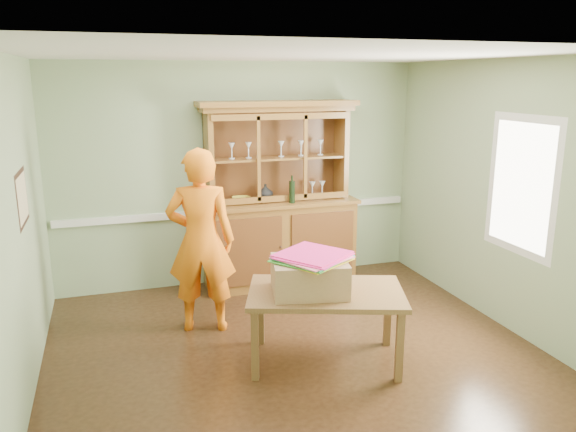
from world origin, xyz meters
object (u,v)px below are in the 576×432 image
object	(u,v)px
cardboard_box	(309,276)
person	(201,241)
china_hutch	(279,221)
dining_table	(326,299)

from	to	relation	value
cardboard_box	person	xyz separation A→B (m)	(-0.77, 1.02, 0.10)
china_hutch	dining_table	world-z (taller)	china_hutch
china_hutch	cardboard_box	xyz separation A→B (m)	(-0.36, -2.07, 0.04)
dining_table	cardboard_box	size ratio (longest dim) A/B	2.44
china_hutch	person	bearing A→B (deg)	-137.22
china_hutch	dining_table	xyz separation A→B (m)	(-0.20, -2.08, -0.19)
cardboard_box	person	bearing A→B (deg)	127.10
china_hutch	cardboard_box	world-z (taller)	china_hutch
person	dining_table	bearing A→B (deg)	146.19
dining_table	person	xyz separation A→B (m)	(-0.93, 1.04, 0.33)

